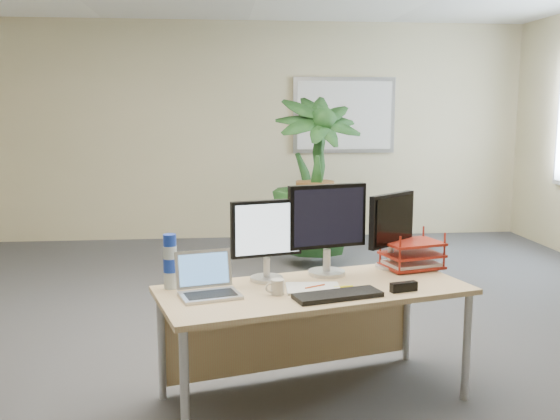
{
  "coord_description": "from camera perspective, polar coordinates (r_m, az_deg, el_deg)",
  "views": [
    {
      "loc": [
        -0.42,
        -3.87,
        1.61
      ],
      "look_at": [
        0.01,
        0.35,
        0.93
      ],
      "focal_mm": 40.0,
      "sensor_mm": 36.0,
      "label": 1
    }
  ],
  "objects": [
    {
      "name": "spiral_notebook",
      "position": [
        3.42,
        3.05,
        -7.16
      ],
      "size": [
        0.3,
        0.23,
        0.01
      ],
      "primitive_type": "cube",
      "rotation": [
        0.0,
        0.0,
        -0.06
      ],
      "color": "white",
      "rests_on": "desk"
    },
    {
      "name": "laptop",
      "position": [
        3.34,
        -6.66,
        -6.69
      ],
      "size": [
        0.36,
        0.34,
        0.22
      ],
      "color": "silver",
      "rests_on": "desk"
    },
    {
      "name": "monitor_left",
      "position": [
        3.53,
        -1.24,
        -2.27
      ],
      "size": [
        0.41,
        0.19,
        0.46
      ],
      "color": "#BBBCC0",
      "rests_on": "desk"
    },
    {
      "name": "whiteboard",
      "position": [
        8.0,
        5.9,
        8.61
      ],
      "size": [
        1.3,
        0.04,
        0.95
      ],
      "color": "#AFB0B4",
      "rests_on": "back_wall"
    },
    {
      "name": "water_bottle",
      "position": [
        3.45,
        -10.0,
        -4.75
      ],
      "size": [
        0.08,
        0.08,
        0.3
      ],
      "color": "silver",
      "rests_on": "desk"
    },
    {
      "name": "coffee_mug",
      "position": [
        3.31,
        -0.28,
        -7.04
      ],
      "size": [
        0.11,
        0.07,
        0.08
      ],
      "color": "silver",
      "rests_on": "desk"
    },
    {
      "name": "desk",
      "position": [
        3.57,
        2.54,
        -8.78
      ],
      "size": [
        1.82,
        1.12,
        0.65
      ],
      "color": "tan",
      "rests_on": "floor"
    },
    {
      "name": "orange_pen",
      "position": [
        3.42,
        3.22,
        -6.99
      ],
      "size": [
        0.12,
        0.07,
        0.01
      ],
      "primitive_type": "cylinder",
      "rotation": [
        0.0,
        1.57,
        0.49
      ],
      "color": "#CE4516",
      "rests_on": "spiral_notebook"
    },
    {
      "name": "letter_tray",
      "position": [
        3.93,
        11.95,
        -4.19
      ],
      "size": [
        0.4,
        0.34,
        0.16
      ],
      "color": "maroon",
      "rests_on": "desk"
    },
    {
      "name": "floor",
      "position": [
        4.21,
        0.31,
        -13.4
      ],
      "size": [
        8.0,
        8.0,
        0.0
      ],
      "primitive_type": "plane",
      "color": "#434348",
      "rests_on": "ground"
    },
    {
      "name": "monitor_right",
      "position": [
        3.66,
        4.35,
        -1.23
      ],
      "size": [
        0.48,
        0.22,
        0.54
      ],
      "color": "#BBBCC0",
      "rests_on": "desk"
    },
    {
      "name": "monitor_dark",
      "position": [
        3.87,
        10.18,
        -1.4
      ],
      "size": [
        0.34,
        0.3,
        0.46
      ],
      "color": "#BBBCC0",
      "rests_on": "desk"
    },
    {
      "name": "floor_plant",
      "position": [
        6.46,
        3.21,
        1.42
      ],
      "size": [
        1.01,
        1.01,
        1.5
      ],
      "primitive_type": "imported",
      "rotation": [
        0.0,
        0.0,
        0.24
      ],
      "color": "#153A18",
      "rests_on": "floor"
    },
    {
      "name": "yellow_highlighter",
      "position": [
        3.45,
        5.81,
        -7.01
      ],
      "size": [
        0.11,
        0.02,
        0.01
      ],
      "primitive_type": "cylinder",
      "rotation": [
        0.0,
        1.57,
        0.1
      ],
      "color": "#FFF71A",
      "rests_on": "desk"
    },
    {
      "name": "back_wall",
      "position": [
        7.88,
        -2.82,
        7.19
      ],
      "size": [
        7.0,
        0.04,
        2.7
      ],
      "primitive_type": "cube",
      "color": "#C9BE8E",
      "rests_on": "floor"
    },
    {
      "name": "keyboard",
      "position": [
        3.28,
        5.3,
        -7.76
      ],
      "size": [
        0.49,
        0.27,
        0.03
      ],
      "primitive_type": "cube",
      "rotation": [
        0.0,
        0.0,
        0.26
      ],
      "color": "black",
      "rests_on": "desk"
    },
    {
      "name": "stapler",
      "position": [
        3.44,
        11.24,
        -6.9
      ],
      "size": [
        0.16,
        0.08,
        0.05
      ],
      "primitive_type": "cube",
      "rotation": [
        0.0,
        0.0,
        0.26
      ],
      "color": "black",
      "rests_on": "desk"
    }
  ]
}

